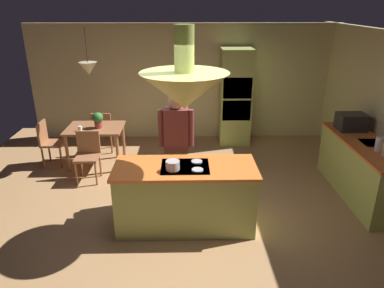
{
  "coord_description": "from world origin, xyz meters",
  "views": [
    {
      "loc": [
        -0.0,
        -4.5,
        2.95
      ],
      "look_at": [
        0.1,
        0.4,
        1.0
      ],
      "focal_mm": 33.4,
      "sensor_mm": 36.0,
      "label": 1
    }
  ],
  "objects_px": {
    "chair_at_corner": "(49,140)",
    "oven_tower": "(235,97)",
    "chair_by_back_wall": "(103,129)",
    "kitchen_island": "(186,196)",
    "chair_facing_island": "(88,153)",
    "cup_on_table": "(80,128)",
    "potted_plant_on_table": "(98,119)",
    "cooking_pot_on_cooktop": "(173,165)",
    "dining_table": "(96,133)",
    "person_at_island": "(177,142)",
    "microwave_on_counter": "(352,122)",
    "canister_sugar": "(380,144)"
  },
  "relations": [
    {
      "from": "kitchen_island",
      "to": "oven_tower",
      "type": "distance_m",
      "value": 3.47
    },
    {
      "from": "cup_on_table",
      "to": "canister_sugar",
      "type": "xyz_separation_m",
      "value": [
        4.76,
        -1.43,
        0.22
      ]
    },
    {
      "from": "canister_sugar",
      "to": "cooking_pot_on_cooktop",
      "type": "distance_m",
      "value": 3.06
    },
    {
      "from": "potted_plant_on_table",
      "to": "cup_on_table",
      "type": "relative_size",
      "value": 3.33
    },
    {
      "from": "cooking_pot_on_cooktop",
      "to": "canister_sugar",
      "type": "bearing_deg",
      "value": 11.22
    },
    {
      "from": "chair_facing_island",
      "to": "canister_sugar",
      "type": "distance_m",
      "value": 4.68
    },
    {
      "from": "potted_plant_on_table",
      "to": "canister_sugar",
      "type": "bearing_deg",
      "value": -19.71
    },
    {
      "from": "oven_tower",
      "to": "person_at_island",
      "type": "relative_size",
      "value": 1.19
    },
    {
      "from": "oven_tower",
      "to": "chair_at_corner",
      "type": "xyz_separation_m",
      "value": [
        -3.7,
        -1.14,
        -0.53
      ]
    },
    {
      "from": "kitchen_island",
      "to": "chair_facing_island",
      "type": "xyz_separation_m",
      "value": [
        -1.7,
        1.48,
        0.04
      ]
    },
    {
      "from": "chair_by_back_wall",
      "to": "cup_on_table",
      "type": "height_order",
      "value": "chair_by_back_wall"
    },
    {
      "from": "chair_by_back_wall",
      "to": "microwave_on_counter",
      "type": "xyz_separation_m",
      "value": [
        4.54,
        -1.3,
        0.55
      ]
    },
    {
      "from": "dining_table",
      "to": "microwave_on_counter",
      "type": "height_order",
      "value": "microwave_on_counter"
    },
    {
      "from": "oven_tower",
      "to": "cup_on_table",
      "type": "distance_m",
      "value": 3.31
    },
    {
      "from": "oven_tower",
      "to": "dining_table",
      "type": "height_order",
      "value": "oven_tower"
    },
    {
      "from": "oven_tower",
      "to": "microwave_on_counter",
      "type": "distance_m",
      "value": 2.52
    },
    {
      "from": "chair_by_back_wall",
      "to": "cooking_pot_on_cooktop",
      "type": "bearing_deg",
      "value": 118.37
    },
    {
      "from": "chair_at_corner",
      "to": "oven_tower",
      "type": "bearing_deg",
      "value": -72.83
    },
    {
      "from": "chair_facing_island",
      "to": "canister_sugar",
      "type": "xyz_separation_m",
      "value": [
        4.54,
        -1.01,
        0.52
      ]
    },
    {
      "from": "chair_facing_island",
      "to": "person_at_island",
      "type": "bearing_deg",
      "value": -27.27
    },
    {
      "from": "dining_table",
      "to": "chair_by_back_wall",
      "type": "bearing_deg",
      "value": 90.0
    },
    {
      "from": "microwave_on_counter",
      "to": "chair_by_back_wall",
      "type": "bearing_deg",
      "value": 163.98
    },
    {
      "from": "potted_plant_on_table",
      "to": "dining_table",
      "type": "bearing_deg",
      "value": 155.24
    },
    {
      "from": "person_at_island",
      "to": "cooking_pot_on_cooktop",
      "type": "height_order",
      "value": "person_at_island"
    },
    {
      "from": "kitchen_island",
      "to": "cooking_pot_on_cooktop",
      "type": "height_order",
      "value": "cooking_pot_on_cooktop"
    },
    {
      "from": "potted_plant_on_table",
      "to": "canister_sugar",
      "type": "relative_size",
      "value": 1.37
    },
    {
      "from": "chair_facing_island",
      "to": "cooking_pot_on_cooktop",
      "type": "relative_size",
      "value": 4.83
    },
    {
      "from": "microwave_on_counter",
      "to": "cooking_pot_on_cooktop",
      "type": "distance_m",
      "value": 3.38
    },
    {
      "from": "kitchen_island",
      "to": "dining_table",
      "type": "xyz_separation_m",
      "value": [
        -1.7,
        2.1,
        0.19
      ]
    },
    {
      "from": "chair_facing_island",
      "to": "oven_tower",
      "type": "bearing_deg",
      "value": 32.22
    },
    {
      "from": "oven_tower",
      "to": "kitchen_island",
      "type": "bearing_deg",
      "value": -108.74
    },
    {
      "from": "chair_by_back_wall",
      "to": "cup_on_table",
      "type": "xyz_separation_m",
      "value": [
        -0.22,
        -0.82,
        0.3
      ]
    },
    {
      "from": "chair_by_back_wall",
      "to": "kitchen_island",
      "type": "bearing_deg",
      "value": 121.99
    },
    {
      "from": "oven_tower",
      "to": "person_at_island",
      "type": "height_order",
      "value": "oven_tower"
    },
    {
      "from": "canister_sugar",
      "to": "cup_on_table",
      "type": "bearing_deg",
      "value": 163.21
    },
    {
      "from": "kitchen_island",
      "to": "canister_sugar",
      "type": "xyz_separation_m",
      "value": [
        2.84,
        0.46,
        0.56
      ]
    },
    {
      "from": "person_at_island",
      "to": "cooking_pot_on_cooktop",
      "type": "distance_m",
      "value": 0.8
    },
    {
      "from": "cooking_pot_on_cooktop",
      "to": "dining_table",
      "type": "bearing_deg",
      "value": 124.63
    },
    {
      "from": "canister_sugar",
      "to": "potted_plant_on_table",
      "type": "bearing_deg",
      "value": 160.29
    },
    {
      "from": "dining_table",
      "to": "cooking_pot_on_cooktop",
      "type": "height_order",
      "value": "cooking_pot_on_cooktop"
    },
    {
      "from": "chair_by_back_wall",
      "to": "microwave_on_counter",
      "type": "distance_m",
      "value": 4.76
    },
    {
      "from": "oven_tower",
      "to": "microwave_on_counter",
      "type": "bearing_deg",
      "value": -46.36
    },
    {
      "from": "oven_tower",
      "to": "cup_on_table",
      "type": "relative_size",
      "value": 23.0
    },
    {
      "from": "chair_by_back_wall",
      "to": "cooking_pot_on_cooktop",
      "type": "xyz_separation_m",
      "value": [
        1.54,
        -2.85,
        0.49
      ]
    },
    {
      "from": "dining_table",
      "to": "person_at_island",
      "type": "xyz_separation_m",
      "value": [
        1.57,
        -1.43,
        0.36
      ]
    },
    {
      "from": "potted_plant_on_table",
      "to": "microwave_on_counter",
      "type": "distance_m",
      "value": 4.5
    },
    {
      "from": "dining_table",
      "to": "potted_plant_on_table",
      "type": "height_order",
      "value": "potted_plant_on_table"
    },
    {
      "from": "person_at_island",
      "to": "chair_at_corner",
      "type": "bearing_deg",
      "value": 149.91
    },
    {
      "from": "potted_plant_on_table",
      "to": "oven_tower",
      "type": "bearing_deg",
      "value": 23.51
    },
    {
      "from": "oven_tower",
      "to": "chair_at_corner",
      "type": "height_order",
      "value": "oven_tower"
    }
  ]
}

